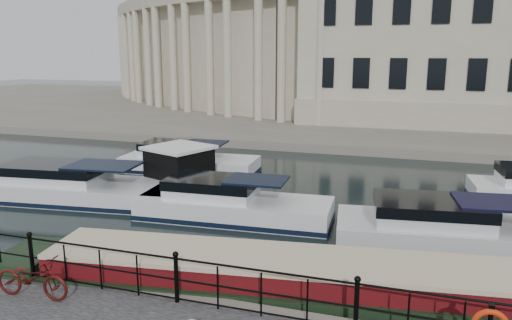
% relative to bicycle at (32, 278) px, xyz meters
% --- Properties ---
extents(ground_plane, '(160.00, 160.00, 0.00)m').
position_rel_bicycle_xyz_m(ground_plane, '(3.25, 3.09, -1.04)').
color(ground_plane, black).
rests_on(ground_plane, ground).
extents(far_bank, '(120.00, 42.00, 0.55)m').
position_rel_bicycle_xyz_m(far_bank, '(3.25, 42.09, -0.76)').
color(far_bank, '#6B665B').
rests_on(far_bank, ground_plane).
extents(railing, '(24.14, 0.14, 1.22)m').
position_rel_bicycle_xyz_m(railing, '(3.25, 0.84, 0.16)').
color(railing, black).
rests_on(railing, near_quay).
extents(civic_building, '(53.55, 31.84, 16.85)m').
position_rel_bicycle_xyz_m(civic_building, '(2.25, 37.80, 6.00)').
color(civic_building, '#ADA38C').
rests_on(civic_building, far_bank).
extents(bicycle, '(1.90, 0.76, 0.98)m').
position_rel_bicycle_xyz_m(bicycle, '(0.00, 0.00, 0.00)').
color(bicycle, '#420E0B').
rests_on(bicycle, near_quay).
extents(narrowboat, '(17.25, 4.49, 1.62)m').
position_rel_bicycle_xyz_m(narrowboat, '(6.13, 2.68, -0.67)').
color(narrowboat, black).
rests_on(narrowboat, ground_plane).
extents(harbour_hut, '(4.06, 3.74, 2.20)m').
position_rel_bicycle_xyz_m(harbour_hut, '(-1.55, 10.59, -0.09)').
color(harbour_hut, '#6B665B').
rests_on(harbour_hut, ground_plane).
extents(cabin_cruisers, '(27.47, 9.96, 1.99)m').
position_rel_bicycle_xyz_m(cabin_cruisers, '(2.58, 10.15, -0.67)').
color(cabin_cruisers, silver).
rests_on(cabin_cruisers, ground_plane).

